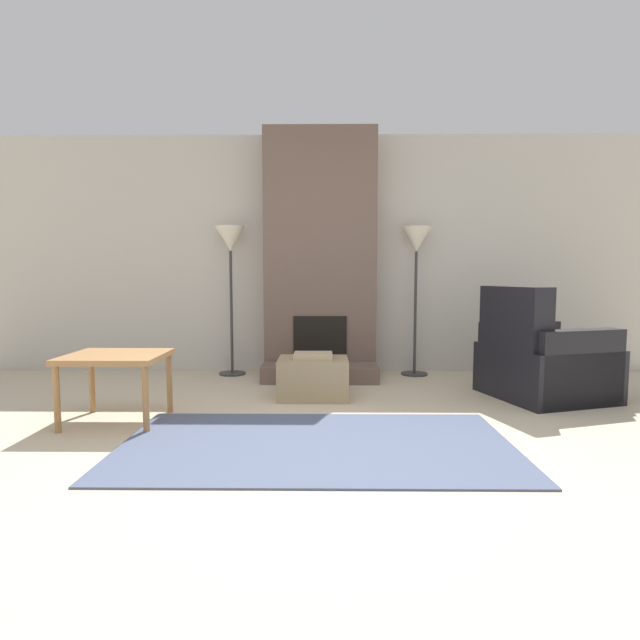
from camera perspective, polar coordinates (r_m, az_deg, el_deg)
ground_plane at (r=2.85m, az=-0.58°, el=-16.99°), size 24.00×24.00×0.00m
wall_back at (r=5.60m, az=0.05°, el=7.42°), size 7.35×0.06×2.60m
fireplace at (r=5.36m, az=0.02°, el=6.70°), size 1.18×0.75×2.60m
ottoman at (r=4.41m, az=-0.79°, el=-6.55°), size 0.61×0.46×0.40m
armchair at (r=4.78m, az=23.75°, el=-4.55°), size 1.10×1.10×0.98m
side_table at (r=3.93m, az=-22.29°, el=-4.55°), size 0.69×0.60×0.50m
floor_lamp_left at (r=5.46m, az=-10.20°, el=8.02°), size 0.32×0.32×1.60m
floor_lamp_right at (r=5.45m, az=10.96°, el=7.95°), size 0.32×0.32×1.59m
area_rug at (r=3.26m, az=-0.40°, el=-14.01°), size 2.47×1.35×0.01m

